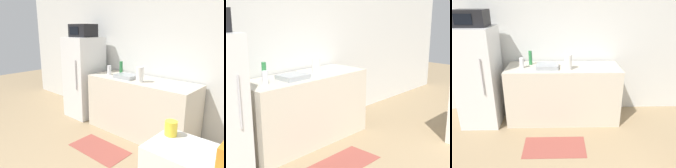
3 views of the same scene
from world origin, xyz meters
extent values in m
cube|color=silver|center=(0.00, 2.89, 1.30)|extent=(8.00, 0.06, 2.60)
cube|color=silver|center=(-1.59, 2.44, 0.79)|extent=(0.59, 0.66, 1.58)
cylinder|color=#B7B7BC|center=(-1.42, 2.09, 0.91)|extent=(0.02, 0.02, 0.55)
cube|color=black|center=(-1.59, 2.44, 1.70)|extent=(0.46, 0.36, 0.24)
cube|color=black|center=(-1.63, 2.25, 1.70)|extent=(0.25, 0.01, 0.15)
cube|color=beige|center=(-0.25, 2.49, 0.47)|extent=(1.82, 0.67, 0.94)
cube|color=#9EA3A8|center=(-0.49, 2.42, 0.97)|extent=(0.35, 0.30, 0.06)
cylinder|color=#2D7F42|center=(-0.78, 2.62, 1.05)|extent=(0.06, 0.06, 0.23)
cylinder|color=silver|center=(-0.90, 2.43, 1.02)|extent=(0.07, 0.07, 0.16)
cylinder|color=yellow|center=(1.09, 0.93, 1.07)|extent=(0.09, 0.09, 0.10)
cylinder|color=white|center=(-0.17, 2.34, 1.06)|extent=(0.11, 0.11, 0.24)
cube|color=#99473D|center=(-0.38, 1.66, 0.00)|extent=(0.88, 0.48, 0.01)
camera|label=1|loc=(1.72, -0.35, 1.73)|focal=35.00mm
camera|label=2|loc=(-2.90, -0.62, 1.81)|focal=50.00mm
camera|label=3|loc=(-0.31, -0.89, 1.98)|focal=35.00mm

